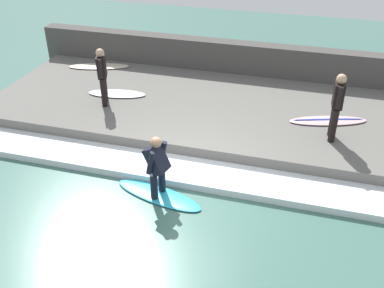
{
  "coord_description": "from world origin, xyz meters",
  "views": [
    {
      "loc": [
        -7.15,
        -2.23,
        5.72
      ],
      "look_at": [
        0.7,
        0.0,
        0.7
      ],
      "focal_mm": 42.0,
      "sensor_mm": 36.0,
      "label": 1
    }
  ],
  "objects_px": {
    "surfboard_riding": "(159,195)",
    "surfer_waiting_near": "(102,74)",
    "surfboard_spare": "(99,66)",
    "surfboard_waiting_near": "(117,94)",
    "surfer_riding": "(157,164)",
    "surfboard_waiting_far": "(328,121)",
    "surfer_waiting_far": "(337,103)"
  },
  "relations": [
    {
      "from": "surfer_waiting_far",
      "to": "surfboard_riding",
      "type": "bearing_deg",
      "value": 128.65
    },
    {
      "from": "surfer_waiting_far",
      "to": "surfboard_waiting_near",
      "type": "bearing_deg",
      "value": 81.88
    },
    {
      "from": "surfer_waiting_near",
      "to": "surfboard_waiting_near",
      "type": "bearing_deg",
      "value": -5.35
    },
    {
      "from": "surfer_waiting_far",
      "to": "surfer_waiting_near",
      "type": "bearing_deg",
      "value": 87.93
    },
    {
      "from": "surfboard_riding",
      "to": "surfboard_waiting_far",
      "type": "distance_m",
      "value": 4.71
    },
    {
      "from": "surfer_riding",
      "to": "surfboard_spare",
      "type": "bearing_deg",
      "value": 36.32
    },
    {
      "from": "surfer_waiting_far",
      "to": "surfboard_spare",
      "type": "height_order",
      "value": "surfer_waiting_far"
    },
    {
      "from": "surfboard_riding",
      "to": "surfer_riding",
      "type": "xyz_separation_m",
      "value": [
        -0.0,
        0.0,
        0.77
      ]
    },
    {
      "from": "surfer_waiting_far",
      "to": "surfboard_spare",
      "type": "bearing_deg",
      "value": 70.45
    },
    {
      "from": "surfer_waiting_near",
      "to": "surfboard_waiting_far",
      "type": "relative_size",
      "value": 0.77
    },
    {
      "from": "surfer_waiting_near",
      "to": "surfboard_waiting_far",
      "type": "bearing_deg",
      "value": -84.09
    },
    {
      "from": "surfboard_riding",
      "to": "surfer_waiting_near",
      "type": "bearing_deg",
      "value": 41.07
    },
    {
      "from": "surfboard_riding",
      "to": "surfboard_waiting_near",
      "type": "xyz_separation_m",
      "value": [
        3.45,
        2.42,
        0.41
      ]
    },
    {
      "from": "surfboard_waiting_near",
      "to": "surfer_waiting_far",
      "type": "relative_size",
      "value": 1.05
    },
    {
      "from": "surfer_riding",
      "to": "surfboard_waiting_near",
      "type": "height_order",
      "value": "surfer_riding"
    },
    {
      "from": "surfboard_waiting_near",
      "to": "surfboard_spare",
      "type": "relative_size",
      "value": 0.85
    },
    {
      "from": "surfboard_spare",
      "to": "surfboard_riding",
      "type": "bearing_deg",
      "value": -143.68
    },
    {
      "from": "surfer_riding",
      "to": "surfer_waiting_near",
      "type": "xyz_separation_m",
      "value": [
        2.84,
        2.47,
        0.46
      ]
    },
    {
      "from": "surfboard_waiting_far",
      "to": "surfboard_spare",
      "type": "distance_m",
      "value": 7.2
    },
    {
      "from": "surfboard_riding",
      "to": "surfboard_spare",
      "type": "height_order",
      "value": "surfboard_spare"
    },
    {
      "from": "surfer_waiting_near",
      "to": "surfboard_waiting_near",
      "type": "height_order",
      "value": "surfer_waiting_near"
    },
    {
      "from": "surfboard_waiting_near",
      "to": "surfboard_spare",
      "type": "xyz_separation_m",
      "value": [
        1.7,
        1.36,
        0.0
      ]
    },
    {
      "from": "surfboard_riding",
      "to": "surfboard_spare",
      "type": "distance_m",
      "value": 6.39
    },
    {
      "from": "surfboard_riding",
      "to": "surfboard_waiting_near",
      "type": "relative_size",
      "value": 1.22
    },
    {
      "from": "surfboard_riding",
      "to": "surfer_waiting_near",
      "type": "relative_size",
      "value": 1.34
    },
    {
      "from": "surfer_waiting_near",
      "to": "surfboard_waiting_far",
      "type": "distance_m",
      "value": 5.77
    },
    {
      "from": "surfboard_riding",
      "to": "surfboard_waiting_near",
      "type": "distance_m",
      "value": 4.23
    },
    {
      "from": "surfer_riding",
      "to": "surfboard_waiting_near",
      "type": "xyz_separation_m",
      "value": [
        3.45,
        2.42,
        -0.36
      ]
    },
    {
      "from": "surfboard_waiting_far",
      "to": "surfer_riding",
      "type": "bearing_deg",
      "value": 136.87
    },
    {
      "from": "surfer_waiting_far",
      "to": "surfboard_spare",
      "type": "distance_m",
      "value": 7.55
    },
    {
      "from": "surfboard_riding",
      "to": "surfboard_waiting_far",
      "type": "bearing_deg",
      "value": -43.13
    },
    {
      "from": "surfer_waiting_near",
      "to": "surfboard_spare",
      "type": "bearing_deg",
      "value": 29.55
    }
  ]
}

